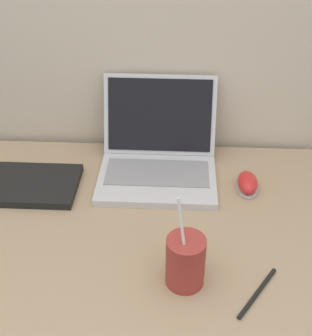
% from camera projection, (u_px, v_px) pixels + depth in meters
% --- Properties ---
extents(desk, '(1.05, 0.68, 0.77)m').
position_uv_depth(desk, '(136.00, 320.00, 1.34)').
color(desk, tan).
rests_on(desk, ground_plane).
extents(laptop, '(0.31, 0.30, 0.23)m').
position_uv_depth(laptop, '(158.00, 155.00, 1.26)').
color(laptop, silver).
rests_on(laptop, desk).
extents(drink_cup, '(0.08, 0.08, 0.22)m').
position_uv_depth(drink_cup, '(185.00, 261.00, 0.93)').
color(drink_cup, '#9E332D').
rests_on(drink_cup, desk).
extents(computer_mouse, '(0.06, 0.09, 0.04)m').
position_uv_depth(computer_mouse, '(247.00, 183.00, 1.21)').
color(computer_mouse, '#B2B2B7').
rests_on(computer_mouse, desk).
extents(external_keyboard, '(0.39, 0.17, 0.02)m').
position_uv_depth(external_keyboard, '(4.00, 184.00, 1.23)').
color(external_keyboard, black).
rests_on(external_keyboard, desk).
extents(pen, '(0.09, 0.13, 0.01)m').
position_uv_depth(pen, '(257.00, 293.00, 0.94)').
color(pen, black).
rests_on(pen, desk).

